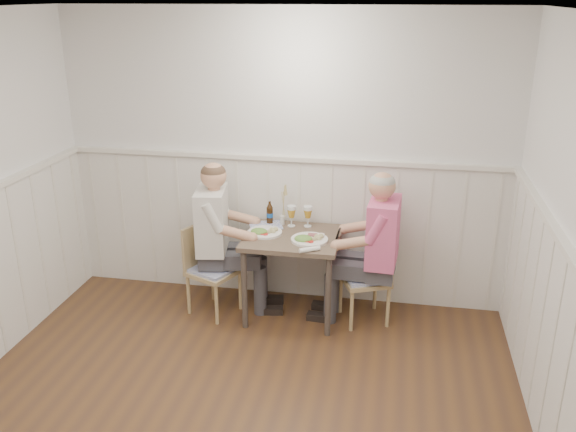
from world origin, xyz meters
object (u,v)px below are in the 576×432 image
object	(u,v)px
dining_table	(292,247)
grass_vase	(282,206)
diner_cream	(218,249)
chair_left	(209,266)
beer_bottle	(270,214)
man_in_pink	(376,261)
chair_right	(371,274)

from	to	relation	value
dining_table	grass_vase	size ratio (longest dim) A/B	2.07
grass_vase	diner_cream	bearing A→B (deg)	-153.86
diner_cream	grass_vase	xyz separation A→B (m)	(0.52, 0.26, 0.35)
chair_left	diner_cream	size ratio (longest dim) A/B	0.58
chair_left	beer_bottle	distance (m)	0.70
diner_cream	beer_bottle	bearing A→B (deg)	32.19
man_in_pink	grass_vase	world-z (taller)	man_in_pink
chair_right	diner_cream	size ratio (longest dim) A/B	0.58
grass_vase	dining_table	bearing A→B (deg)	-61.64
dining_table	beer_bottle	distance (m)	0.41
dining_table	beer_bottle	world-z (taller)	beer_bottle
diner_cream	grass_vase	size ratio (longest dim) A/B	3.55
chair_left	grass_vase	distance (m)	0.83
chair_left	beer_bottle	bearing A→B (deg)	32.78
man_in_pink	diner_cream	world-z (taller)	diner_cream
dining_table	man_in_pink	xyz separation A→B (m)	(0.72, -0.00, -0.07)
grass_vase	chair_right	bearing A→B (deg)	-14.88
beer_bottle	diner_cream	bearing A→B (deg)	-147.81
diner_cream	chair_left	bearing A→B (deg)	-144.01
diner_cream	dining_table	bearing A→B (deg)	0.57
chair_right	beer_bottle	xyz separation A→B (m)	(-0.92, 0.22, 0.41)
dining_table	diner_cream	distance (m)	0.66
dining_table	chair_right	bearing A→B (deg)	3.06
chair_right	grass_vase	size ratio (longest dim) A/B	2.05
chair_left	grass_vase	world-z (taller)	grass_vase
dining_table	chair_left	world-z (taller)	chair_left
dining_table	chair_left	distance (m)	0.76
man_in_pink	beer_bottle	bearing A→B (deg)	165.26
chair_right	grass_vase	distance (m)	0.97
chair_right	grass_vase	bearing A→B (deg)	165.12
chair_left	diner_cream	xyz separation A→B (m)	(0.07, 0.05, 0.14)
dining_table	grass_vase	world-z (taller)	grass_vase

